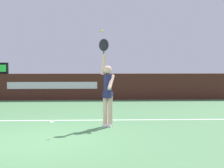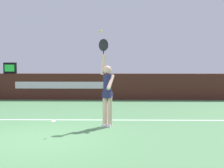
# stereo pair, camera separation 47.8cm
# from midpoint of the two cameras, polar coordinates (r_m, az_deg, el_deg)

# --- Properties ---
(ground_plane) EXTENTS (60.00, 60.00, 0.00)m
(ground_plane) POSITION_cam_midpoint_polar(r_m,az_deg,el_deg) (7.86, -11.77, -9.54)
(ground_plane) COLOR #4F8251
(court_lines) EXTENTS (12.04, 5.75, 0.00)m
(court_lines) POSITION_cam_midpoint_polar(r_m,az_deg,el_deg) (7.50, -12.41, -10.20)
(court_lines) COLOR white
(court_lines) RESTS_ON ground
(back_wall) EXTENTS (15.53, 0.30, 1.22)m
(back_wall) POSITION_cam_midpoint_polar(r_m,az_deg,el_deg) (15.16, -5.51, -0.44)
(back_wall) COLOR #461F18
(back_wall) RESTS_ON ground
(speed_display) EXTENTS (0.58, 0.18, 0.52)m
(speed_display) POSITION_cam_midpoint_polar(r_m,az_deg,el_deg) (15.76, -16.77, 2.73)
(speed_display) COLOR black
(speed_display) RESTS_ON back_wall
(tennis_player) EXTENTS (0.45, 0.46, 2.45)m
(tennis_player) POSITION_cam_midpoint_polar(r_m,az_deg,el_deg) (8.94, 0.68, -1.15)
(tennis_player) COLOR beige
(tennis_player) RESTS_ON ground
(tennis_ball) EXTENTS (0.07, 0.07, 0.07)m
(tennis_ball) POSITION_cam_midpoint_polar(r_m,az_deg,el_deg) (8.91, -0.43, 9.30)
(tennis_ball) COLOR #C7E43A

